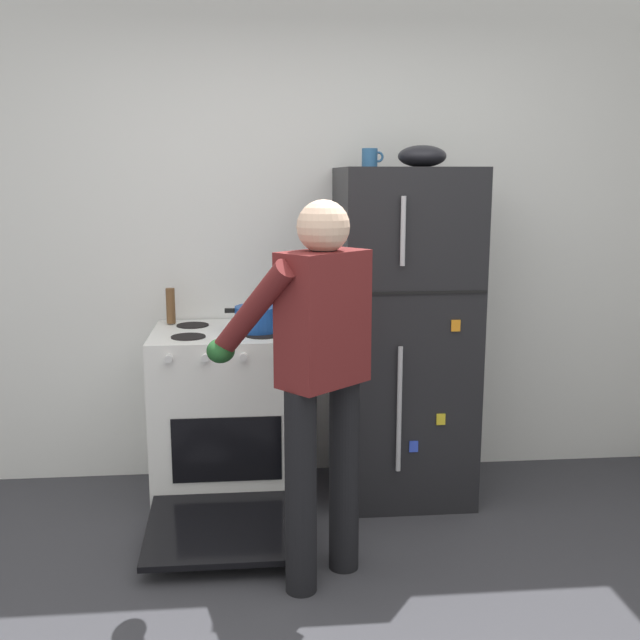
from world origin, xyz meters
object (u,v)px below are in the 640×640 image
red_pot (257,319)px  mixing_bowl (422,156)px  stove_range (228,417)px  person_cook (316,359)px  refrigerator (403,335)px  coffee_mug (370,158)px  pepper_mill (171,306)px

red_pot → mixing_bowl: 1.17m
stove_range → red_pot: 0.56m
person_cook → red_pot: 0.84m
stove_range → refrigerator: bearing=1.1°
refrigerator → coffee_mug: size_ratio=15.45×
stove_range → mixing_bowl: mixing_bowl is taller
refrigerator → pepper_mill: 1.25m
person_cook → coffee_mug: coffee_mug is taller
stove_range → coffee_mug: size_ratio=10.87×
mixing_bowl → person_cook: bearing=-125.6°
pepper_mill → mixing_bowl: size_ratio=0.77×
person_cook → pepper_mill: 1.26m
person_cook → mixing_bowl: size_ratio=6.55×
person_cook → pepper_mill: person_cook is taller
red_pot → coffee_mug: bearing=9.7°
stove_range → mixing_bowl: bearing=1.0°
coffee_mug → mixing_bowl: mixing_bowl is taller
coffee_mug → mixing_bowl: 0.26m
mixing_bowl → pepper_mill: bearing=171.3°
red_pot → coffee_mug: (0.59, 0.10, 0.80)m
person_cook → red_pot: bearing=105.9°
red_pot → mixing_bowl: bearing=3.4°
person_cook → coffee_mug: bearing=68.6°
pepper_mill → person_cook: bearing=-56.8°
stove_range → coffee_mug: bearing=5.2°
refrigerator → person_cook: size_ratio=1.08×
refrigerator → coffee_mug: 0.93m
stove_range → pepper_mill: pepper_mill is taller
red_pot → person_cook: bearing=-74.1°
pepper_mill → mixing_bowl: 1.53m
pepper_mill → mixing_bowl: (1.30, -0.20, 0.78)m
red_pot → pepper_mill: (-0.46, 0.25, 0.03)m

